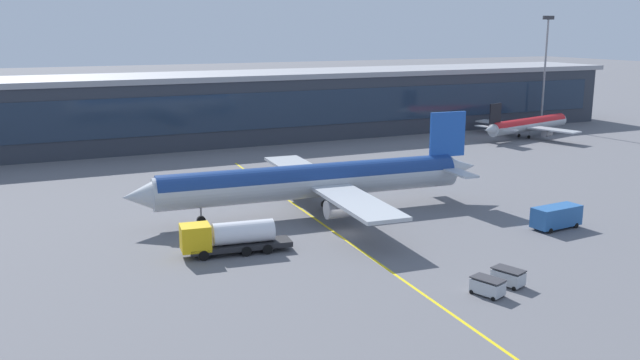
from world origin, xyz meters
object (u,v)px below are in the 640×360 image
(fuel_tanker, at_px, (229,237))
(lavatory_truck, at_px, (556,216))
(main_airliner, at_px, (315,181))
(baggage_cart_0, at_px, (488,286))
(baggage_cart_1, at_px, (508,277))
(commuter_jet_far, at_px, (528,125))

(fuel_tanker, bearing_deg, lavatory_truck, -10.60)
(main_airliner, height_order, baggage_cart_0, main_airliner)
(fuel_tanker, relative_size, lavatory_truck, 1.84)
(lavatory_truck, bearing_deg, fuel_tanker, 169.40)
(baggage_cart_0, bearing_deg, baggage_cart_1, 19.38)
(main_airliner, bearing_deg, commuter_jet_far, 28.94)
(baggage_cart_1, height_order, commuter_jet_far, commuter_jet_far)
(baggage_cart_1, distance_m, commuter_jet_far, 84.73)
(lavatory_truck, relative_size, commuter_jet_far, 0.21)
(baggage_cart_1, bearing_deg, baggage_cart_0, -160.62)
(baggage_cart_0, height_order, baggage_cart_1, same)
(main_airliner, relative_size, commuter_jet_far, 1.58)
(baggage_cart_1, bearing_deg, main_airliner, 101.25)
(main_airliner, distance_m, commuter_jet_far, 71.48)
(commuter_jet_far, bearing_deg, lavatory_truck, -128.62)
(baggage_cart_0, bearing_deg, lavatory_truck, 33.22)
(fuel_tanker, xyz_separation_m, lavatory_truck, (35.31, -6.61, -0.32))
(baggage_cart_0, relative_size, commuter_jet_far, 0.11)
(fuel_tanker, distance_m, baggage_cart_0, 25.11)
(commuter_jet_far, bearing_deg, baggage_cart_0, -133.24)
(baggage_cart_1, bearing_deg, fuel_tanker, 137.21)
(main_airliner, relative_size, baggage_cart_0, 14.71)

